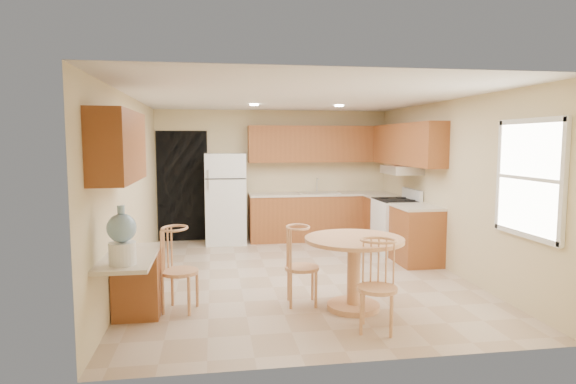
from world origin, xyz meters
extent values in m
plane|color=tan|center=(0.00, 0.00, 0.00)|extent=(5.50, 5.50, 0.00)
cube|color=white|center=(0.00, 0.00, 2.50)|extent=(4.50, 5.50, 0.02)
cube|color=#C5B485|center=(0.00, 2.75, 1.25)|extent=(4.50, 0.02, 2.50)
cube|color=#C5B485|center=(0.00, -2.75, 1.25)|extent=(4.50, 0.02, 2.50)
cube|color=#C5B485|center=(-2.25, 0.00, 1.25)|extent=(0.02, 5.50, 2.50)
cube|color=#C5B485|center=(2.25, 0.00, 1.25)|extent=(0.02, 5.50, 2.50)
cube|color=black|center=(-1.75, 2.73, 1.05)|extent=(0.90, 0.02, 2.10)
cube|color=#9A5427|center=(0.88, 2.45, 0.43)|extent=(2.75, 0.60, 0.87)
cube|color=beige|center=(0.88, 2.45, 0.89)|extent=(2.75, 0.63, 0.04)
cube|color=#9A5427|center=(1.95, 1.85, 0.43)|extent=(0.60, 0.59, 0.87)
cube|color=beige|center=(1.95, 1.85, 0.89)|extent=(0.63, 0.59, 0.04)
cube|color=#9A5427|center=(1.95, 0.40, 0.43)|extent=(0.60, 0.80, 0.87)
cube|color=beige|center=(1.95, 0.40, 0.89)|extent=(0.63, 0.80, 0.04)
cube|color=#9A5427|center=(0.88, 2.58, 1.85)|extent=(2.75, 0.33, 0.70)
cube|color=#9A5427|center=(2.08, 1.21, 1.85)|extent=(0.33, 2.42, 0.70)
cube|color=#9A5427|center=(-2.08, -1.60, 1.85)|extent=(0.33, 1.40, 0.70)
cube|color=silver|center=(0.85, 2.45, 0.91)|extent=(0.78, 0.44, 0.01)
cube|color=silver|center=(2.00, 1.18, 1.42)|extent=(0.50, 0.76, 0.14)
cube|color=#9A5427|center=(-2.00, -1.32, 0.36)|extent=(0.48, 0.42, 0.72)
cube|color=beige|center=(-2.00, -1.70, 0.75)|extent=(0.50, 1.20, 0.04)
cube|color=white|center=(2.23, -1.85, 1.50)|extent=(0.05, 1.00, 1.20)
cube|color=white|center=(2.22, -1.85, 2.12)|extent=(0.05, 1.10, 0.06)
cube|color=white|center=(2.22, -1.85, 0.88)|extent=(0.05, 1.10, 0.06)
cube|color=white|center=(2.22, -2.38, 1.50)|extent=(0.05, 0.06, 1.28)
cube|color=white|center=(2.22, -1.32, 1.50)|extent=(0.05, 0.06, 1.28)
cylinder|color=white|center=(-0.50, 1.20, 2.48)|extent=(0.14, 0.14, 0.02)
cylinder|color=white|center=(0.90, 1.20, 2.48)|extent=(0.14, 0.14, 0.02)
cube|color=white|center=(-0.95, 2.40, 0.84)|extent=(0.74, 0.69, 1.68)
cube|color=black|center=(-0.95, 2.05, 1.24)|extent=(0.73, 0.01, 0.02)
cube|color=silver|center=(-1.26, 2.04, 1.14)|extent=(0.03, 0.03, 0.18)
cube|color=silver|center=(-1.26, 2.04, 1.33)|extent=(0.03, 0.03, 0.14)
cube|color=white|center=(1.92, 1.18, 0.45)|extent=(0.65, 0.76, 0.90)
cube|color=black|center=(1.92, 1.18, 0.91)|extent=(0.64, 0.75, 0.02)
cube|color=white|center=(2.20, 1.18, 1.00)|extent=(0.06, 0.76, 0.18)
cylinder|color=tan|center=(0.39, -1.45, 0.03)|extent=(0.60, 0.60, 0.06)
cylinder|color=tan|center=(0.39, -1.45, 0.40)|extent=(0.15, 0.15, 0.74)
cylinder|color=tan|center=(0.39, -1.45, 0.80)|extent=(1.11, 1.11, 0.04)
cylinder|color=tan|center=(-0.16, -1.20, 0.43)|extent=(0.40, 0.40, 0.04)
cylinder|color=tan|center=(-0.30, -1.05, 0.22)|extent=(0.03, 0.03, 0.43)
cylinder|color=tan|center=(-0.01, -1.05, 0.22)|extent=(0.03, 0.03, 0.43)
cylinder|color=tan|center=(-0.30, -1.34, 0.22)|extent=(0.03, 0.03, 0.43)
cylinder|color=tan|center=(-0.01, -1.34, 0.22)|extent=(0.03, 0.03, 0.43)
cylinder|color=tan|center=(0.44, -2.10, 0.43)|extent=(0.40, 0.40, 0.04)
cylinder|color=tan|center=(0.30, -1.95, 0.22)|extent=(0.03, 0.03, 0.43)
cylinder|color=tan|center=(0.59, -1.95, 0.22)|extent=(0.03, 0.03, 0.43)
cylinder|color=tan|center=(0.30, -2.24, 0.22)|extent=(0.03, 0.03, 0.43)
cylinder|color=tan|center=(0.59, -2.24, 0.22)|extent=(0.03, 0.03, 0.43)
cylinder|color=tan|center=(-1.55, -1.20, 0.45)|extent=(0.42, 0.42, 0.04)
cylinder|color=tan|center=(-1.70, -1.05, 0.22)|extent=(0.04, 0.04, 0.45)
cylinder|color=tan|center=(-1.40, -1.05, 0.22)|extent=(0.04, 0.04, 0.45)
cylinder|color=tan|center=(-1.70, -1.35, 0.22)|extent=(0.04, 0.04, 0.45)
cylinder|color=tan|center=(-1.40, -1.35, 0.22)|extent=(0.04, 0.04, 0.45)
cylinder|color=white|center=(-2.00, -2.06, 0.87)|extent=(0.25, 0.25, 0.21)
sphere|color=#7DA5C1|center=(-2.00, -2.06, 1.11)|extent=(0.27, 0.27, 0.27)
cylinder|color=#7DA5C1|center=(-2.00, -2.06, 1.28)|extent=(0.07, 0.07, 0.08)
camera|label=1|loc=(-1.16, -6.58, 1.90)|focal=30.00mm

